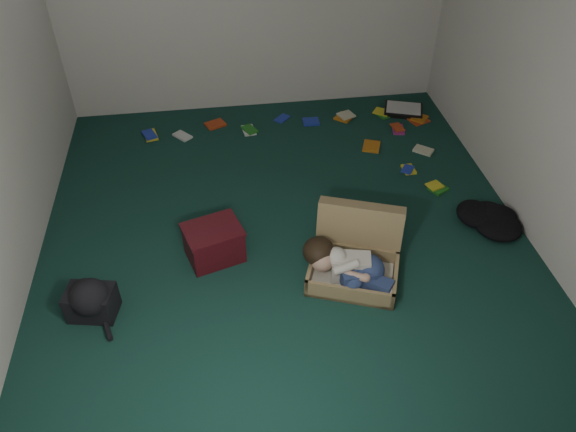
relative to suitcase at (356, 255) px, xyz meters
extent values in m
plane|color=#13382F|center=(-0.48, 0.45, -0.15)|extent=(4.50, 4.50, 0.00)
plane|color=white|center=(-0.48, -1.80, 1.15)|extent=(4.50, 0.00, 4.50)
plane|color=white|center=(1.52, 0.45, 1.15)|extent=(0.00, 4.50, 4.50)
cube|color=#A08758|center=(-0.05, -0.13, -0.07)|extent=(0.79, 0.68, 0.15)
cube|color=silver|center=(-0.05, -0.13, -0.11)|extent=(0.72, 0.60, 0.02)
cube|color=#A08758|center=(0.06, 0.16, 0.09)|extent=(0.69, 0.42, 0.49)
cube|color=silver|center=(-0.07, -0.14, 0.02)|extent=(0.31, 0.22, 0.21)
sphere|color=tan|center=(-0.28, -0.09, 0.07)|extent=(0.18, 0.18, 0.18)
ellipsoid|color=black|center=(-0.30, -0.03, 0.11)|extent=(0.24, 0.25, 0.21)
ellipsoid|color=navy|center=(0.07, -0.18, 0.02)|extent=(0.22, 0.25, 0.21)
cube|color=navy|center=(-0.04, -0.25, 0.01)|extent=(0.25, 0.13, 0.13)
cube|color=navy|center=(0.09, -0.31, -0.02)|extent=(0.25, 0.23, 0.10)
sphere|color=white|center=(0.18, -0.31, -0.04)|extent=(0.10, 0.10, 0.10)
sphere|color=white|center=(0.16, -0.37, -0.05)|extent=(0.09, 0.09, 0.09)
cylinder|color=tan|center=(-0.07, -0.27, 0.06)|extent=(0.18, 0.11, 0.06)
cube|color=#430D14|center=(-1.08, 0.29, -0.01)|extent=(0.49, 0.43, 0.28)
cube|color=#430D14|center=(-1.08, 0.29, 0.14)|extent=(0.52, 0.46, 0.02)
cube|color=black|center=(1.10, 2.29, -0.12)|extent=(0.49, 0.43, 0.05)
cube|color=white|center=(1.10, 2.29, -0.09)|extent=(0.44, 0.38, 0.01)
cube|color=yellow|center=(-1.67, 2.18, -0.14)|extent=(0.18, 0.13, 0.02)
cube|color=#B93C18|center=(-0.99, 2.31, -0.14)|extent=(0.22, 0.21, 0.02)
cube|color=white|center=(-0.64, 2.14, -0.14)|extent=(0.18, 0.21, 0.02)
cube|color=#2036B0|center=(0.04, 2.21, -0.14)|extent=(0.19, 0.21, 0.02)
cube|color=orange|center=(0.42, 2.26, -0.14)|extent=(0.22, 0.21, 0.02)
cube|color=#227C21|center=(0.88, 2.27, -0.14)|extent=(0.19, 0.15, 0.02)
cube|color=#A02877|center=(0.93, 1.92, -0.14)|extent=(0.22, 0.22, 0.02)
cube|color=beige|center=(1.07, 1.50, -0.14)|extent=(0.16, 0.20, 0.02)
cube|color=yellow|center=(0.82, 1.21, -0.14)|extent=(0.20, 0.22, 0.02)
cube|color=#B93C18|center=(1.22, 2.08, -0.14)|extent=(0.22, 0.20, 0.02)
cube|color=white|center=(-1.34, 2.13, -0.14)|extent=(0.20, 0.16, 0.02)
cube|color=#2036B0|center=(-0.25, 2.34, -0.14)|extent=(0.22, 0.22, 0.02)
cube|color=orange|center=(0.57, 1.65, -0.14)|extent=(0.15, 0.19, 0.02)
cube|color=#227C21|center=(1.00, 0.87, -0.14)|extent=(0.21, 0.22, 0.02)
camera|label=1|loc=(-0.96, -2.98, 3.03)|focal=35.00mm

